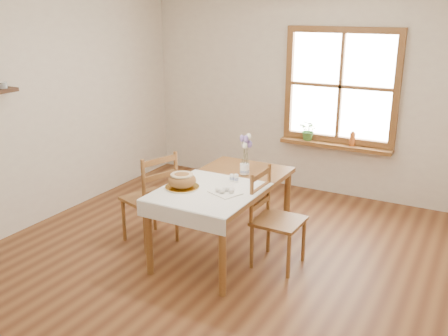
# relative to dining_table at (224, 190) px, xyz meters

# --- Properties ---
(ground) EXTENTS (5.00, 5.00, 0.00)m
(ground) POSITION_rel_dining_table_xyz_m (0.00, -0.30, -0.66)
(ground) COLOR brown
(ground) RESTS_ON ground
(room_walls) EXTENTS (4.60, 5.10, 2.65)m
(room_walls) POSITION_rel_dining_table_xyz_m (0.00, -0.30, 1.04)
(room_walls) COLOR silver
(room_walls) RESTS_ON ground
(window) EXTENTS (1.46, 0.08, 1.46)m
(window) POSITION_rel_dining_table_xyz_m (0.50, 2.17, 0.79)
(window) COLOR brown
(window) RESTS_ON ground
(window_sill) EXTENTS (1.46, 0.20, 0.05)m
(window_sill) POSITION_rel_dining_table_xyz_m (0.50, 2.10, 0.03)
(window_sill) COLOR brown
(window_sill) RESTS_ON ground
(dining_table) EXTENTS (0.90, 1.60, 0.75)m
(dining_table) POSITION_rel_dining_table_xyz_m (0.00, 0.00, 0.00)
(dining_table) COLOR brown
(dining_table) RESTS_ON ground
(table_linen) EXTENTS (0.91, 0.99, 0.01)m
(table_linen) POSITION_rel_dining_table_xyz_m (0.00, -0.30, 0.09)
(table_linen) COLOR white
(table_linen) RESTS_ON dining_table
(chair_left) EXTENTS (0.61, 0.60, 1.00)m
(chair_left) POSITION_rel_dining_table_xyz_m (-0.80, -0.17, -0.16)
(chair_left) COLOR brown
(chair_left) RESTS_ON ground
(chair_right) EXTENTS (0.47, 0.45, 0.95)m
(chair_right) POSITION_rel_dining_table_xyz_m (0.60, 0.00, -0.19)
(chair_right) COLOR brown
(chair_right) RESTS_ON ground
(bread_plate) EXTENTS (0.34, 0.34, 0.02)m
(bread_plate) POSITION_rel_dining_table_xyz_m (-0.26, -0.36, 0.10)
(bread_plate) COLOR white
(bread_plate) RESTS_ON table_linen
(bread_loaf) EXTENTS (0.27, 0.27, 0.15)m
(bread_loaf) POSITION_rel_dining_table_xyz_m (-0.26, -0.36, 0.19)
(bread_loaf) COLOR brown
(bread_loaf) RESTS_ON bread_plate
(egg_napkin) EXTENTS (0.33, 0.30, 0.01)m
(egg_napkin) POSITION_rel_dining_table_xyz_m (0.17, -0.28, 0.10)
(egg_napkin) COLOR white
(egg_napkin) RESTS_ON table_linen
(eggs) EXTENTS (0.25, 0.24, 0.04)m
(eggs) POSITION_rel_dining_table_xyz_m (0.17, -0.28, 0.13)
(eggs) COLOR silver
(eggs) RESTS_ON egg_napkin
(salt_shaker) EXTENTS (0.06, 0.06, 0.09)m
(salt_shaker) POSITION_rel_dining_table_xyz_m (0.12, 0.03, 0.14)
(salt_shaker) COLOR white
(salt_shaker) RESTS_ON table_linen
(pepper_shaker) EXTENTS (0.05, 0.05, 0.08)m
(pepper_shaker) POSITION_rel_dining_table_xyz_m (0.07, 0.04, 0.14)
(pepper_shaker) COLOR white
(pepper_shaker) RESTS_ON table_linen
(flower_vase) EXTENTS (0.11, 0.11, 0.11)m
(flower_vase) POSITION_rel_dining_table_xyz_m (0.07, 0.31, 0.14)
(flower_vase) COLOR white
(flower_vase) RESTS_ON dining_table
(lavender_bouquet) EXTENTS (0.17, 0.17, 0.33)m
(lavender_bouquet) POSITION_rel_dining_table_xyz_m (0.07, 0.31, 0.36)
(lavender_bouquet) COLOR #775EA7
(lavender_bouquet) RESTS_ON flower_vase
(potted_plant) EXTENTS (0.32, 0.33, 0.21)m
(potted_plant) POSITION_rel_dining_table_xyz_m (0.13, 2.10, 0.15)
(potted_plant) COLOR #457D32
(potted_plant) RESTS_ON window_sill
(amber_bottle) EXTENTS (0.07, 0.07, 0.19)m
(amber_bottle) POSITION_rel_dining_table_xyz_m (0.72, 2.10, 0.15)
(amber_bottle) COLOR #B25720
(amber_bottle) RESTS_ON window_sill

